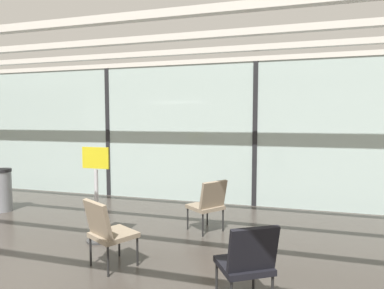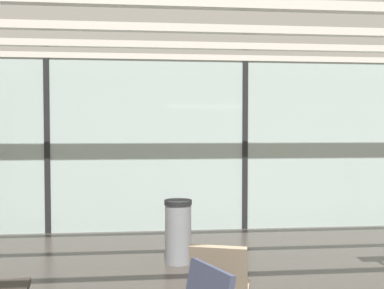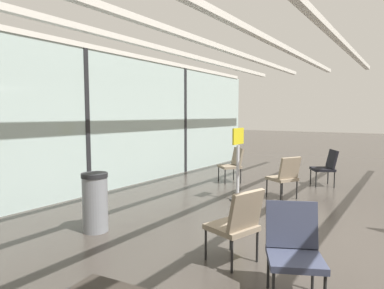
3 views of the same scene
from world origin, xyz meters
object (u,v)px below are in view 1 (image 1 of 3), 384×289
(trash_bin, at_px, (2,190))
(lounge_chair_3, at_px, (247,260))
(lounge_chair_2, at_px, (209,202))
(lounge_chair_1, at_px, (107,229))
(info_sign, at_px, (97,198))
(parked_airplane, at_px, (215,114))

(trash_bin, bearing_deg, lounge_chair_3, -21.92)
(lounge_chair_3, bearing_deg, trash_bin, -52.95)
(lounge_chair_3, bearing_deg, lounge_chair_2, -97.83)
(lounge_chair_2, bearing_deg, lounge_chair_1, 9.44)
(lounge_chair_2, height_order, lounge_chair_3, same)
(lounge_chair_3, height_order, trash_bin, lounge_chair_3)
(trash_bin, bearing_deg, info_sign, -18.42)
(parked_airplane, height_order, info_sign, parked_airplane)
(lounge_chair_2, xyz_separation_m, trash_bin, (-4.28, 0.03, -0.06))
(lounge_chair_2, distance_m, info_sign, 1.77)
(parked_airplane, distance_m, trash_bin, 8.84)
(parked_airplane, height_order, lounge_chair_3, parked_airplane)
(lounge_chair_3, bearing_deg, parked_airplane, -106.90)
(parked_airplane, height_order, trash_bin, parked_airplane)
(lounge_chair_1, bearing_deg, trash_bin, 2.54)
(parked_airplane, relative_size, lounge_chair_3, 15.60)
(info_sign, bearing_deg, lounge_chair_1, -50.19)
(parked_airplane, distance_m, lounge_chair_1, 10.13)
(lounge_chair_1, xyz_separation_m, info_sign, (-0.62, 0.75, 0.18))
(parked_airplane, bearing_deg, info_sign, -88.68)
(lounge_chair_1, xyz_separation_m, lounge_chair_2, (0.90, 1.64, 0.00))
(lounge_chair_1, bearing_deg, parked_airplane, -56.45)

